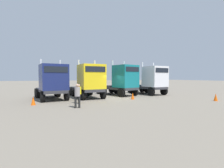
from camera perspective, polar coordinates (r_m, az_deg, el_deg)
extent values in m
plane|color=gray|center=(18.43, 0.17, -4.87)|extent=(200.00, 200.00, 0.00)
cube|color=#333338|center=(19.13, -19.98, -1.98)|extent=(2.88, 6.04, 0.30)
cube|color=navy|center=(17.43, -19.04, 2.17)|extent=(2.68, 2.73, 2.46)
cube|color=black|center=(16.22, -18.19, 4.68)|extent=(2.09, 0.29, 0.55)
cylinder|color=silver|center=(18.99, -17.07, 3.11)|extent=(0.20, 0.20, 3.06)
cylinder|color=silver|center=(18.64, -22.76, 3.04)|extent=(0.20, 0.20, 3.06)
cylinder|color=#333338|center=(20.38, -20.65, -1.14)|extent=(1.22, 1.22, 0.12)
cylinder|color=black|center=(17.27, -15.02, -3.74)|extent=(0.47, 1.05, 1.02)
cylinder|color=black|center=(16.82, -22.28, -3.99)|extent=(0.47, 1.05, 1.02)
cylinder|color=black|center=(20.66, -17.63, -2.78)|extent=(0.47, 1.05, 1.02)
cylinder|color=black|center=(20.29, -23.70, -2.96)|extent=(0.47, 1.05, 1.02)
cylinder|color=black|center=(21.73, -18.27, -2.54)|extent=(0.47, 1.05, 1.02)
cylinder|color=black|center=(21.38, -24.05, -2.70)|extent=(0.47, 1.05, 1.02)
cube|color=#333338|center=(19.89, -8.80, -1.66)|extent=(2.51, 6.44, 0.30)
cube|color=yellow|center=(18.07, -7.02, 2.45)|extent=(2.53, 2.71, 2.54)
cube|color=black|center=(16.85, -5.53, 5.01)|extent=(2.10, 0.14, 0.55)
cylinder|color=silver|center=(19.75, -5.82, 3.32)|extent=(0.19, 0.19, 3.14)
cylinder|color=silver|center=(19.17, -11.15, 3.32)|extent=(0.19, 0.19, 3.14)
cylinder|color=#333338|center=(21.21, -9.94, -0.85)|extent=(1.15, 1.15, 0.12)
cylinder|color=black|center=(18.00, -3.05, -3.39)|extent=(0.40, 1.05, 1.03)
cylinder|color=black|center=(17.25, -9.78, -3.67)|extent=(0.40, 1.05, 1.03)
cylinder|color=black|center=(21.75, -7.28, -2.41)|extent=(0.40, 1.05, 1.03)
cylinder|color=black|center=(21.14, -12.93, -2.59)|extent=(0.40, 1.05, 1.03)
cylinder|color=black|center=(22.79, -8.19, -2.20)|extent=(0.40, 1.05, 1.03)
cylinder|color=black|center=(22.20, -13.60, -2.36)|extent=(0.40, 1.05, 1.03)
cube|color=#333338|center=(21.98, 1.47, -1.32)|extent=(3.60, 6.18, 0.30)
cube|color=#14727A|center=(20.63, 4.55, 2.58)|extent=(2.92, 2.89, 2.69)
cube|color=black|center=(19.79, 6.92, 4.95)|extent=(2.04, 0.57, 0.55)
cylinder|color=silver|center=(22.26, 4.02, 3.34)|extent=(0.22, 0.22, 3.29)
cylinder|color=silver|center=(21.03, 0.18, 3.40)|extent=(0.22, 0.22, 3.29)
cylinder|color=#333338|center=(22.96, -0.58, -0.64)|extent=(1.34, 1.34, 0.12)
cylinder|color=black|center=(21.14, 7.60, -2.58)|extent=(0.59, 1.07, 1.01)
cylinder|color=black|center=(19.63, 3.12, -2.95)|extent=(0.59, 1.07, 1.01)
cylinder|color=black|center=(23.71, 1.49, -2.03)|extent=(0.59, 1.07, 1.01)
cylinder|color=black|center=(22.37, -2.85, -2.30)|extent=(0.59, 1.07, 1.01)
cylinder|color=black|center=(24.56, -0.16, -1.88)|extent=(0.59, 1.07, 1.01)
cylinder|color=black|center=(23.27, -4.42, -2.12)|extent=(0.59, 1.07, 1.01)
cube|color=#333338|center=(23.68, 11.55, -1.05)|extent=(2.73, 5.80, 0.30)
cube|color=white|center=(22.46, 14.23, 2.43)|extent=(2.62, 2.64, 2.59)
cube|color=black|center=(21.59, 16.50, 4.45)|extent=(2.09, 0.24, 0.55)
cylinder|color=silver|center=(24.10, 13.66, 3.14)|extent=(0.20, 0.20, 3.19)
cylinder|color=silver|center=(22.86, 10.15, 3.21)|extent=(0.20, 0.20, 3.19)
cylinder|color=#333338|center=(24.62, 9.68, -0.42)|extent=(1.20, 1.20, 0.12)
cylinder|color=black|center=(22.94, 17.06, -2.26)|extent=(0.45, 1.06, 1.03)
cylinder|color=black|center=(21.41, 12.97, -2.54)|extent=(0.45, 1.06, 1.03)
cylinder|color=black|center=(25.34, 11.65, -1.78)|extent=(0.45, 1.06, 1.03)
cylinder|color=black|center=(23.96, 7.66, -1.98)|extent=(0.45, 1.06, 1.03)
cylinder|color=black|center=(26.18, 10.08, -1.63)|extent=(0.45, 1.06, 1.03)
cylinder|color=black|center=(24.85, 6.14, -1.82)|extent=(0.45, 1.06, 1.03)
cylinder|color=black|center=(15.27, -11.06, -4.86)|extent=(0.19, 0.19, 0.82)
cylinder|color=black|center=(15.00, -11.06, -4.99)|extent=(0.19, 0.19, 0.82)
cylinder|color=yellow|center=(15.06, -11.08, -2.15)|extent=(0.48, 0.48, 0.65)
sphere|color=tan|center=(15.03, -11.09, -0.50)|extent=(0.22, 0.22, 0.22)
cylinder|color=black|center=(12.98, -12.16, -6.01)|extent=(0.17, 0.17, 0.88)
cylinder|color=black|center=(13.02, -10.93, -5.97)|extent=(0.17, 0.17, 0.88)
cylinder|color=gray|center=(12.91, -11.57, -2.53)|extent=(0.41, 0.41, 0.70)
sphere|color=tan|center=(12.88, -11.59, -0.46)|extent=(0.24, 0.24, 0.24)
cone|color=#F2590C|center=(17.78, 6.96, -4.03)|extent=(0.36, 0.36, 0.69)
cone|color=#F2590C|center=(15.45, -24.97, -5.14)|extent=(0.36, 0.36, 0.72)
cone|color=#F2590C|center=(19.29, 31.50, -3.77)|extent=(0.36, 0.36, 0.75)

